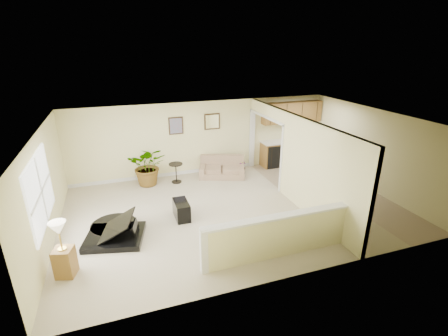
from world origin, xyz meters
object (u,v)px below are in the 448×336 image
object	(u,v)px
piano	(111,218)
small_plant	(242,168)
piano_bench	(181,210)
loveseat	(221,166)
accent_table	(176,170)
lamp_stand	(63,253)
palm_plant	(148,166)

from	to	relation	value
piano	small_plant	distance (m)	5.19
piano_bench	loveseat	bearing A→B (deg)	51.75
piano_bench	accent_table	xyz separation A→B (m)	(0.33, 2.37, 0.19)
piano_bench	lamp_stand	size ratio (longest dim) A/B	0.58
palm_plant	accent_table	bearing A→B (deg)	-6.99
piano_bench	small_plant	bearing A→B (deg)	42.12
piano	loveseat	bearing A→B (deg)	51.21
loveseat	lamp_stand	world-z (taller)	lamp_stand
loveseat	lamp_stand	distance (m)	6.01
piano_bench	loveseat	distance (m)	3.11
piano_bench	piano	bearing A→B (deg)	-168.04
accent_table	lamp_stand	world-z (taller)	lamp_stand
accent_table	palm_plant	distance (m)	0.89
palm_plant	lamp_stand	size ratio (longest dim) A/B	1.17
loveseat	palm_plant	size ratio (longest dim) A/B	1.29
loveseat	accent_table	size ratio (longest dim) A/B	2.76
lamp_stand	small_plant	bearing A→B (deg)	36.31
piano_bench	palm_plant	xyz separation A→B (m)	(-0.53, 2.47, 0.41)
accent_table	palm_plant	world-z (taller)	palm_plant
accent_table	lamp_stand	xyz separation A→B (m)	(-2.95, -3.85, 0.09)
piano	accent_table	xyz separation A→B (m)	(2.05, 2.73, -0.09)
palm_plant	loveseat	bearing A→B (deg)	-0.74
lamp_stand	palm_plant	bearing A→B (deg)	62.02
accent_table	piano_bench	bearing A→B (deg)	-97.96
lamp_stand	loveseat	bearing A→B (deg)	40.74
piano	accent_table	distance (m)	3.42
piano_bench	accent_table	size ratio (longest dim) A/B	1.07
piano_bench	palm_plant	distance (m)	2.56
loveseat	small_plant	bearing A→B (deg)	16.97
palm_plant	lamp_stand	world-z (taller)	palm_plant
piano_bench	palm_plant	bearing A→B (deg)	101.99
palm_plant	lamp_stand	distance (m)	4.48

